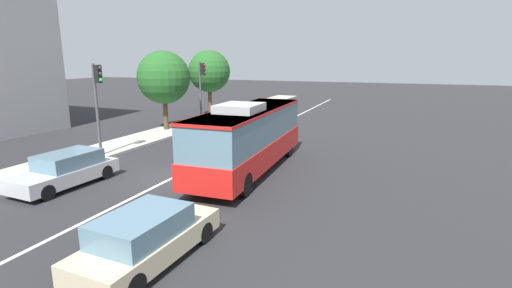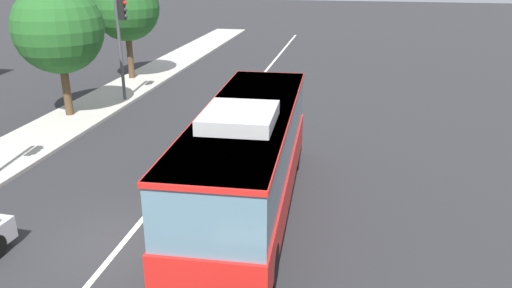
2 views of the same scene
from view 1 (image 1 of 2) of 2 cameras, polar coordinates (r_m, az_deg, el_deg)
The scene contains 10 objects.
ground_plane at distance 17.99m, azimuth -12.48°, elevation -5.04°, with size 160.00×160.00×0.00m, color #28282B.
sidewalk_kerb at distance 22.48m, azimuth -27.15°, elevation -2.41°, with size 80.00×2.98×0.14m, color #B2ADA3.
lane_centre_line at distance 17.98m, azimuth -12.48°, elevation -5.02°, with size 76.00×0.16×0.01m, color silver.
transit_bus at distance 18.20m, azimuth -1.06°, elevation 1.36°, with size 10.09×2.88×3.46m.
sedan_silver at distance 18.26m, azimuth -26.96°, elevation -3.51°, with size 4.57×2.00×1.46m.
sedan_beige at distance 10.79m, azimuth -16.33°, elevation -13.50°, with size 4.58×2.00×1.46m.
traffic_light_near_corner at distance 31.14m, azimuth -8.26°, elevation 9.23°, with size 0.34×0.62×5.20m.
traffic_light_mid_block at distance 22.26m, azimuth -22.98°, elevation 7.01°, with size 0.34×0.62×5.20m.
street_tree_kerbside_left at distance 29.37m, azimuth -13.90°, elevation 9.81°, with size 3.96×3.96×6.08m.
street_tree_kerbside_right at distance 36.05m, azimuth -7.13°, elevation 10.93°, with size 3.91×3.91×6.29m.
Camera 1 is at (-14.05, -9.84, 5.40)m, focal length 26.23 mm.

